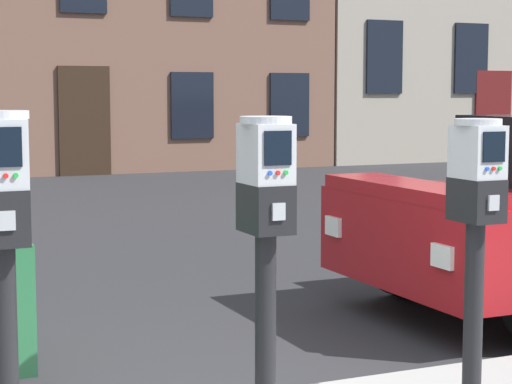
# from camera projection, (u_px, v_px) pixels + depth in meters

# --- Properties ---
(parking_meter_near_kerb) EXTENTS (0.22, 0.25, 1.39)m
(parking_meter_near_kerb) POSITION_uv_depth(u_px,v_px,m) (2.00, 228.00, 3.40)
(parking_meter_near_kerb) COLOR black
(parking_meter_near_kerb) RESTS_ON sidewalk_slab
(parking_meter_twin_adjacent) EXTENTS (0.22, 0.25, 1.36)m
(parking_meter_twin_adjacent) POSITION_uv_depth(u_px,v_px,m) (266.00, 218.00, 3.83)
(parking_meter_twin_adjacent) COLOR black
(parking_meter_twin_adjacent) RESTS_ON sidewalk_slab
(parking_meter_end_of_row) EXTENTS (0.22, 0.25, 1.34)m
(parking_meter_end_of_row) POSITION_uv_depth(u_px,v_px,m) (476.00, 209.00, 4.25)
(parking_meter_end_of_row) COLOR black
(parking_meter_end_of_row) RESTS_ON sidewalk_slab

